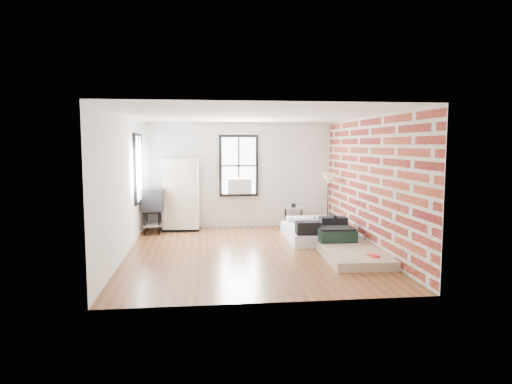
{
  "coord_description": "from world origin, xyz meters",
  "views": [
    {
      "loc": [
        -0.93,
        -9.15,
        2.22
      ],
      "look_at": [
        0.16,
        0.3,
        1.22
      ],
      "focal_mm": 32.0,
      "sensor_mm": 36.0,
      "label": 1
    }
  ],
  "objects": [
    {
      "name": "side_table",
      "position": [
        1.45,
        2.72,
        0.43
      ],
      "size": [
        0.53,
        0.44,
        0.64
      ],
      "rotation": [
        0.0,
        0.0,
        -0.12
      ],
      "color": "black",
      "rests_on": "ground"
    },
    {
      "name": "room_shell",
      "position": [
        0.23,
        0.36,
        1.74
      ],
      "size": [
        5.02,
        6.02,
        2.8
      ],
      "color": "silver",
      "rests_on": "ground"
    },
    {
      "name": "ground",
      "position": [
        0.0,
        0.0,
        0.0
      ],
      "size": [
        6.0,
        6.0,
        0.0
      ],
      "primitive_type": "plane",
      "color": "#573317",
      "rests_on": "ground"
    },
    {
      "name": "tv_stand",
      "position": [
        -2.21,
        2.4,
        0.81
      ],
      "size": [
        0.59,
        0.82,
        1.13
      ],
      "rotation": [
        0.0,
        0.0,
        0.04
      ],
      "color": "black",
      "rests_on": "ground"
    },
    {
      "name": "wardrobe",
      "position": [
        -1.52,
        2.65,
        0.93
      ],
      "size": [
        0.97,
        0.59,
        1.87
      ],
      "rotation": [
        0.0,
        0.0,
        -0.05
      ],
      "color": "black",
      "rests_on": "ground"
    },
    {
      "name": "mattress_bare",
      "position": [
        1.93,
        -0.44,
        0.14
      ],
      "size": [
        1.19,
        2.16,
        0.46
      ],
      "rotation": [
        0.0,
        0.0,
        -0.03
      ],
      "color": "tan",
      "rests_on": "ground"
    },
    {
      "name": "mattress_main",
      "position": [
        1.74,
        1.18,
        0.18
      ],
      "size": [
        1.55,
        2.08,
        0.66
      ],
      "rotation": [
        0.0,
        0.0,
        -0.02
      ],
      "color": "white",
      "rests_on": "ground"
    },
    {
      "name": "floor_lamp",
      "position": [
        2.15,
        1.88,
        1.28
      ],
      "size": [
        0.32,
        0.32,
        1.51
      ],
      "color": "black",
      "rests_on": "ground"
    }
  ]
}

